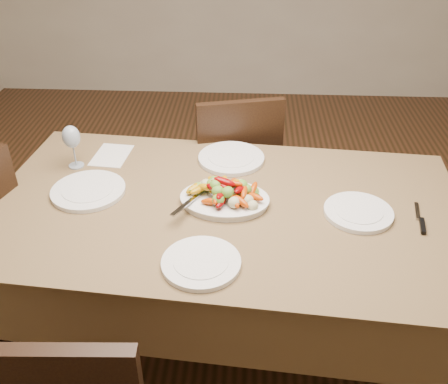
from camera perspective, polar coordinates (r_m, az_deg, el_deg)
floor at (r=2.45m, az=3.52°, el=-16.37°), size 6.00×6.00×0.00m
dining_table at (r=2.17m, az=0.00°, el=-9.75°), size 1.92×1.19×0.76m
chair_far at (r=2.72m, az=0.92°, el=2.64°), size 0.51×0.51×0.95m
serving_platter at (r=1.94m, az=0.07°, el=-1.03°), size 0.35×0.27×0.02m
roasted_vegetables at (r=1.91m, az=0.07°, el=0.38°), size 0.29×0.21×0.09m
serving_spoon at (r=1.89m, az=-2.03°, el=-0.60°), size 0.28×0.17×0.03m
plate_left at (r=2.08m, az=-15.24°, el=0.14°), size 0.30×0.30×0.02m
plate_right at (r=1.95m, az=15.10°, el=-2.26°), size 0.26×0.26×0.02m
plate_far at (r=2.23m, az=0.83°, el=3.87°), size 0.29×0.29×0.02m
plate_near at (r=1.66m, az=-2.63°, el=-8.11°), size 0.26×0.26×0.02m
wine_glass at (r=2.23m, az=-16.90°, el=5.11°), size 0.08×0.08×0.20m
menu_card at (r=2.32m, az=-12.73°, el=4.11°), size 0.17×0.22×0.00m
table_knife at (r=1.99m, az=21.48°, el=-2.94°), size 0.05×0.20×0.01m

